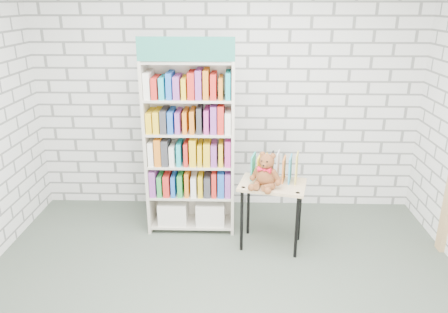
{
  "coord_description": "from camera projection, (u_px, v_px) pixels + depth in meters",
  "views": [
    {
      "loc": [
        0.11,
        -3.03,
        2.43
      ],
      "look_at": [
        -0.0,
        0.95,
        1.0
      ],
      "focal_mm": 35.0,
      "sensor_mm": 36.0,
      "label": 1
    }
  ],
  "objects": [
    {
      "name": "teddy_bear",
      "position": [
        266.0,
        174.0,
        4.24
      ],
      "size": [
        0.33,
        0.32,
        0.35
      ],
      "color": "brown",
      "rests_on": "display_table"
    },
    {
      "name": "room_shell",
      "position": [
        221.0,
        97.0,
        3.07
      ],
      "size": [
        4.52,
        4.02,
        2.81
      ],
      "color": "silver",
      "rests_on": "ground"
    },
    {
      "name": "bookshelf",
      "position": [
        190.0,
        146.0,
        4.64
      ],
      "size": [
        0.94,
        0.36,
        2.11
      ],
      "color": "beige",
      "rests_on": "ground"
    },
    {
      "name": "table_books",
      "position": [
        275.0,
        167.0,
        4.41
      ],
      "size": [
        0.49,
        0.29,
        0.27
      ],
      "color": "teal",
      "rests_on": "display_table"
    },
    {
      "name": "ground",
      "position": [
        221.0,
        306.0,
        3.68
      ],
      "size": [
        4.5,
        4.5,
        0.0
      ],
      "primitive_type": "plane",
      "color": "#455043",
      "rests_on": "ground"
    },
    {
      "name": "display_table",
      "position": [
        272.0,
        192.0,
        4.4
      ],
      "size": [
        0.73,
        0.58,
        0.7
      ],
      "color": "tan",
      "rests_on": "ground"
    }
  ]
}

